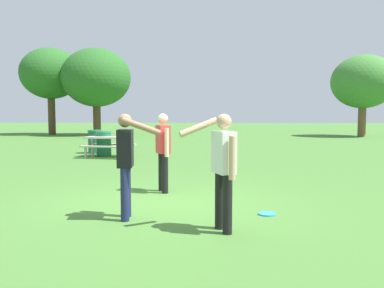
# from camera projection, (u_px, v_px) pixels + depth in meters

# --- Properties ---
(ground_plane) EXTENTS (120.00, 120.00, 0.00)m
(ground_plane) POSITION_uv_depth(u_px,v_px,m) (160.00, 203.00, 7.21)
(ground_plane) COLOR #447530
(person_thrower) EXTENTS (0.36, 0.57, 1.64)m
(person_thrower) POSITION_uv_depth(u_px,v_px,m) (163.00, 147.00, 8.13)
(person_thrower) COLOR black
(person_thrower) RESTS_ON ground
(person_catcher) EXTENTS (0.81, 0.57, 1.64)m
(person_catcher) POSITION_uv_depth(u_px,v_px,m) (223.00, 163.00, 5.40)
(person_catcher) COLOR black
(person_catcher) RESTS_ON ground
(person_bystander) EXTENTS (0.72, 0.61, 1.64)m
(person_bystander) POSITION_uv_depth(u_px,v_px,m) (126.00, 158.00, 6.05)
(person_bystander) COLOR #1E234C
(person_bystander) RESTS_ON ground
(frisbee) EXTENTS (0.29, 0.29, 0.03)m
(frisbee) POSITION_uv_depth(u_px,v_px,m) (267.00, 214.00, 6.37)
(frisbee) COLOR #2D9EDB
(frisbee) RESTS_ON ground
(picnic_table_near) EXTENTS (1.88, 1.64, 0.77)m
(picnic_table_near) POSITION_uv_depth(u_px,v_px,m) (109.00, 142.00, 14.70)
(picnic_table_near) COLOR #B2ADA3
(picnic_table_near) RESTS_ON ground
(trash_can_beside_table) EXTENTS (0.59, 0.59, 0.96)m
(trash_can_beside_table) POSITION_uv_depth(u_px,v_px,m) (104.00, 144.00, 15.09)
(trash_can_beside_table) COLOR #1E663D
(trash_can_beside_table) RESTS_ON ground
(trash_can_further_along) EXTENTS (0.59, 0.59, 0.96)m
(trash_can_further_along) POSITION_uv_depth(u_px,v_px,m) (95.00, 142.00, 16.12)
(trash_can_further_along) COLOR #1E663D
(trash_can_further_along) RESTS_ON ground
(tree_tall_left) EXTENTS (4.54, 4.54, 6.60)m
(tree_tall_left) POSITION_uv_depth(u_px,v_px,m) (51.00, 74.00, 29.84)
(tree_tall_left) COLOR #4C3823
(tree_tall_left) RESTS_ON ground
(tree_broad_center) EXTENTS (5.07, 5.07, 6.43)m
(tree_broad_center) POSITION_uv_depth(u_px,v_px,m) (96.00, 78.00, 28.93)
(tree_broad_center) COLOR #4C3823
(tree_broad_center) RESTS_ON ground
(tree_far_right) EXTENTS (4.38, 4.38, 5.72)m
(tree_far_right) POSITION_uv_depth(u_px,v_px,m) (363.00, 82.00, 27.41)
(tree_far_right) COLOR brown
(tree_far_right) RESTS_ON ground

